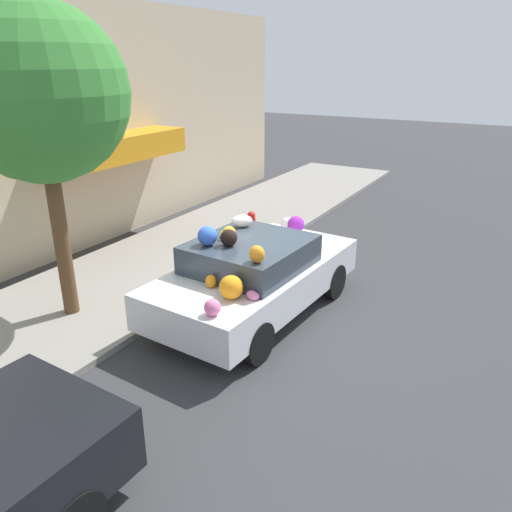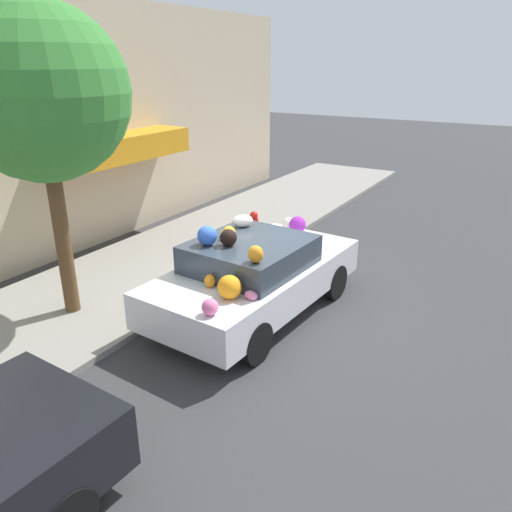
% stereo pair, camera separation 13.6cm
% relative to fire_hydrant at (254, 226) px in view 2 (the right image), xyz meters
% --- Properties ---
extents(ground_plane, '(60.00, 60.00, 0.00)m').
position_rel_fire_hydrant_xyz_m(ground_plane, '(-2.78, -1.68, -0.45)').
color(ground_plane, '#38383A').
extents(sidewalk_curb, '(24.00, 3.20, 0.11)m').
position_rel_fire_hydrant_xyz_m(sidewalk_curb, '(-2.78, 1.02, -0.40)').
color(sidewalk_curb, gray).
rests_on(sidewalk_curb, ground).
extents(building_facade, '(18.00, 1.20, 5.25)m').
position_rel_fire_hydrant_xyz_m(building_facade, '(-2.69, 3.23, 2.14)').
color(building_facade, '#C6B293').
rests_on(building_facade, ground).
extents(street_tree, '(2.53, 2.53, 4.71)m').
position_rel_fire_hydrant_xyz_m(street_tree, '(-4.44, 0.84, 3.08)').
color(street_tree, brown).
rests_on(street_tree, sidewalk_curb).
extents(fire_hydrant, '(0.20, 0.20, 0.70)m').
position_rel_fire_hydrant_xyz_m(fire_hydrant, '(0.00, 0.00, 0.00)').
color(fire_hydrant, red).
rests_on(fire_hydrant, sidewalk_curb).
extents(art_car, '(4.10, 2.09, 1.64)m').
position_rel_fire_hydrant_xyz_m(art_car, '(-2.82, -1.72, 0.27)').
color(art_car, silver).
rests_on(art_car, ground).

